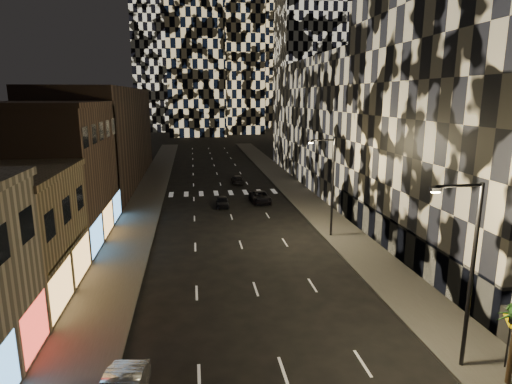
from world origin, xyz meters
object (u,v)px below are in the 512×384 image
object	(u,v)px
ped_sign	(510,328)
car_dark_rightlane	(260,197)
car_dark_oncoming	(237,179)
streetlight_near	(468,264)
car_dark_midlane	(223,202)
streetlight_far	(330,181)

from	to	relation	value
ped_sign	car_dark_rightlane	bearing A→B (deg)	98.35
car_dark_oncoming	ped_sign	xyz separation A→B (m)	(7.95, -46.83, 1.64)
streetlight_near	car_dark_oncoming	xyz separation A→B (m)	(-5.75, 46.35, -4.76)
car_dark_midlane	car_dark_rightlane	distance (m)	4.98
ped_sign	car_dark_oncoming	bearing A→B (deg)	97.42
car_dark_midlane	ped_sign	xyz separation A→B (m)	(11.19, -33.02, 1.61)
streetlight_near	car_dark_rightlane	xyz separation A→B (m)	(-4.23, 33.98, -4.68)
streetlight_near	car_dark_oncoming	size ratio (longest dim) A/B	2.19
streetlight_near	car_dark_midlane	xyz separation A→B (m)	(-8.99, 32.53, -4.73)
streetlight_far	car_dark_midlane	xyz separation A→B (m)	(-8.99, 12.53, -4.73)
ped_sign	car_dark_midlane	bearing A→B (deg)	106.51
streetlight_far	car_dark_oncoming	size ratio (longest dim) A/B	2.19
streetlight_far	car_dark_oncoming	distance (m)	27.39
streetlight_far	streetlight_near	bearing A→B (deg)	-90.00
car_dark_midlane	ped_sign	size ratio (longest dim) A/B	1.21
car_dark_midlane	car_dark_rightlane	xyz separation A→B (m)	(4.76, 1.44, 0.05)
car_dark_midlane	car_dark_oncoming	distance (m)	14.19
streetlight_far	ped_sign	distance (m)	20.83
car_dark_midlane	car_dark_rightlane	size ratio (longest dim) A/B	0.76
car_dark_oncoming	car_dark_rightlane	size ratio (longest dim) A/B	0.85
car_dark_oncoming	streetlight_far	bearing A→B (deg)	102.83
streetlight_far	car_dark_rightlane	size ratio (longest dim) A/B	1.86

